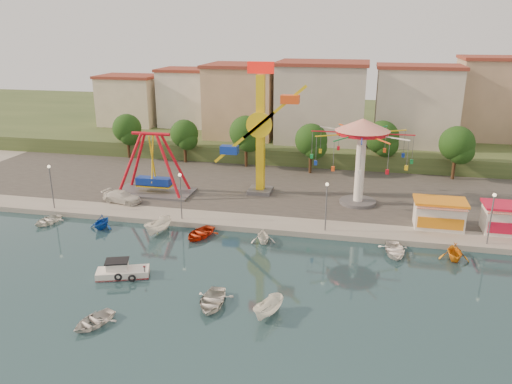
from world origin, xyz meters
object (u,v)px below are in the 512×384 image
(van, at_px, (122,197))
(rowboat_a, at_px, (212,301))
(wave_swinger, at_px, (362,142))
(skiff, at_px, (269,309))
(pirate_ship_ride, at_px, (153,165))
(cabin_motorboat, at_px, (122,272))
(kamikaze_tower, at_px, (263,134))

(van, bearing_deg, rowboat_a, -128.12)
(wave_swinger, distance_m, rowboat_a, 28.54)
(van, bearing_deg, skiff, -122.13)
(pirate_ship_ride, bearing_deg, van, -120.61)
(wave_swinger, xyz_separation_m, cabin_motorboat, (-20.01, -22.27, -7.77))
(pirate_ship_ride, relative_size, van, 2.04)
(pirate_ship_ride, xyz_separation_m, wave_swinger, (25.75, 1.59, 3.80))
(skiff, distance_m, van, 29.91)
(rowboat_a, xyz_separation_m, skiff, (4.68, -0.56, 0.25))
(kamikaze_tower, xyz_separation_m, van, (-16.15, -7.08, -7.12))
(cabin_motorboat, height_order, van, van)
(kamikaze_tower, bearing_deg, wave_swinger, -6.41)
(skiff, bearing_deg, wave_swinger, 98.64)
(wave_swinger, bearing_deg, kamikaze_tower, 173.59)
(wave_swinger, relative_size, van, 2.37)
(cabin_motorboat, height_order, skiff, cabin_motorboat)
(kamikaze_tower, distance_m, skiff, 28.90)
(rowboat_a, bearing_deg, kamikaze_tower, 90.70)
(kamikaze_tower, xyz_separation_m, wave_swinger, (12.04, -1.35, -0.23))
(kamikaze_tower, height_order, cabin_motorboat, kamikaze_tower)
(rowboat_a, relative_size, van, 0.85)
(kamikaze_tower, relative_size, van, 3.37)
(rowboat_a, bearing_deg, wave_swinger, 64.87)
(pirate_ship_ride, distance_m, van, 5.71)
(pirate_ship_ride, distance_m, skiff, 31.45)
(rowboat_a, distance_m, skiff, 4.72)
(cabin_motorboat, relative_size, rowboat_a, 1.17)
(wave_swinger, height_order, van, wave_swinger)
(pirate_ship_ride, bearing_deg, wave_swinger, 3.53)
(wave_swinger, bearing_deg, pirate_ship_ride, -176.47)
(pirate_ship_ride, height_order, kamikaze_tower, kamikaze_tower)
(kamikaze_tower, relative_size, wave_swinger, 1.42)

